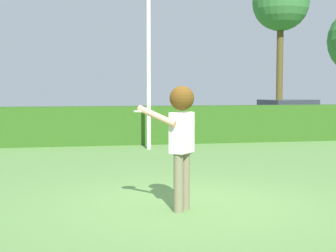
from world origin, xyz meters
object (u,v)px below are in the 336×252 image
lamppost (149,27)px  birch_tree (281,4)px  person (181,131)px  parked_car_black (288,112)px  frisbee (142,111)px

lamppost → birch_tree: 14.38m
person → parked_car_black: (7.91, 13.74, -0.47)m
person → frisbee: person is taller
frisbee → parked_car_black: size_ratio=0.06×
parked_car_black → frisbee: bearing=-122.0°
person → parked_car_black: person is taller
person → birch_tree: size_ratio=0.23×
person → frisbee: (-0.53, 0.23, 0.27)m
parked_car_black → birch_tree: birch_tree is taller
lamppost → person: bearing=-95.6°
frisbee → birch_tree: bearing=61.0°
birch_tree → lamppost: bearing=-128.6°
frisbee → parked_car_black: (8.44, 13.51, -0.74)m
frisbee → person: bearing=-23.7°
parked_car_black → person: bearing=-119.9°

